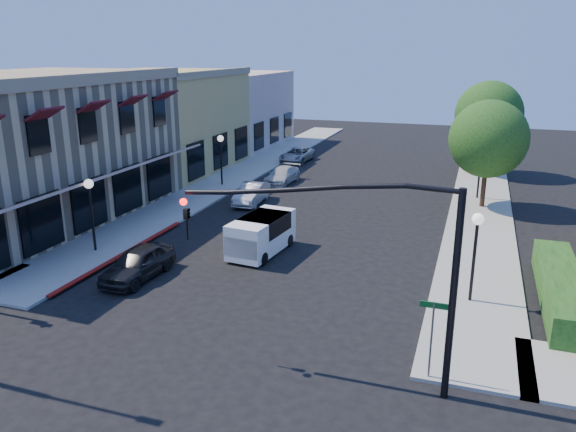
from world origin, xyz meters
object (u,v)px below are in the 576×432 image
(parked_car_a, at_px, (138,263))
(lamppost_left_near, at_px, (90,197))
(street_tree_b, at_px, (489,114))
(signal_mast_arm, at_px, (374,251))
(lamppost_right_near, at_px, (476,235))
(parked_car_d, at_px, (297,155))
(parked_car_b, at_px, (251,194))
(lamppost_left_far, at_px, (221,147))
(white_van, at_px, (261,233))
(street_name_sign, at_px, (432,328))
(parked_car_c, at_px, (282,175))
(lamppost_right_far, at_px, (481,157))
(street_tree_a, at_px, (489,139))

(parked_car_a, bearing_deg, lamppost_left_near, 154.00)
(street_tree_b, distance_m, signal_mast_arm, 30.65)
(lamppost_right_near, bearing_deg, parked_car_d, 121.58)
(street_tree_b, height_order, parked_car_b, street_tree_b)
(lamppost_left_far, xyz_separation_m, lamppost_right_near, (17.00, -14.00, 0.00))
(lamppost_left_near, bearing_deg, parked_car_b, 70.52)
(signal_mast_arm, relative_size, white_van, 1.92)
(street_name_sign, relative_size, parked_car_b, 0.66)
(white_van, bearing_deg, parked_car_b, 115.37)
(parked_car_b, height_order, parked_car_c, parked_car_b)
(lamppost_right_far, height_order, parked_car_d, lamppost_right_far)
(street_tree_a, distance_m, signal_mast_arm, 20.71)
(lamppost_right_far, xyz_separation_m, parked_car_b, (-13.30, -5.54, -2.11))
(parked_car_a, bearing_deg, street_tree_a, 52.03)
(white_van, relative_size, parked_car_b, 1.10)
(parked_car_d, bearing_deg, parked_car_a, -84.10)
(street_tree_b, relative_size, street_name_sign, 2.81)
(street_tree_a, height_order, lamppost_left_far, street_tree_a)
(signal_mast_arm, relative_size, lamppost_right_near, 2.24)
(lamppost_left_near, relative_size, lamppost_right_near, 1.00)
(parked_car_a, bearing_deg, lamppost_right_far, 55.93)
(street_name_sign, distance_m, lamppost_left_near, 17.05)
(lamppost_right_far, bearing_deg, street_tree_a, -81.47)
(lamppost_right_near, relative_size, white_van, 0.86)
(street_tree_a, relative_size, white_van, 1.56)
(street_tree_a, xyz_separation_m, parked_car_c, (-13.60, 2.21, -3.62))
(signal_mast_arm, distance_m, parked_car_d, 32.91)
(parked_car_b, bearing_deg, street_tree_a, 11.57)
(parked_car_d, bearing_deg, street_tree_b, 3.14)
(lamppost_left_near, relative_size, parked_car_c, 0.91)
(street_tree_b, relative_size, parked_car_c, 1.79)
(street_tree_a, distance_m, lamppost_left_near, 22.30)
(parked_car_c, bearing_deg, lamppost_right_far, 2.35)
(parked_car_a, bearing_deg, parked_car_b, 92.39)
(lamppost_left_near, bearing_deg, parked_car_a, -28.39)
(lamppost_left_near, bearing_deg, street_name_sign, -19.93)
(street_tree_a, xyz_separation_m, lamppost_right_near, (-0.30, -14.00, -1.46))
(street_name_sign, relative_size, parked_car_c, 0.64)
(street_name_sign, distance_m, parked_car_d, 32.74)
(lamppost_left_near, bearing_deg, lamppost_right_far, 43.26)
(signal_mast_arm, relative_size, street_name_sign, 3.20)
(signal_mast_arm, distance_m, parked_car_c, 25.33)
(white_van, bearing_deg, lamppost_right_near, -14.49)
(signal_mast_arm, xyz_separation_m, parked_car_c, (-10.66, 22.71, -3.52))
(lamppost_left_far, relative_size, parked_car_b, 0.94)
(parked_car_d, bearing_deg, street_name_sign, -62.44)
(street_tree_a, height_order, lamppost_left_near, street_tree_a)
(street_tree_a, xyz_separation_m, parked_car_b, (-13.60, -3.54, -3.57))
(parked_car_c, bearing_deg, lamppost_left_near, -99.61)
(signal_mast_arm, distance_m, lamppost_right_far, 22.70)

